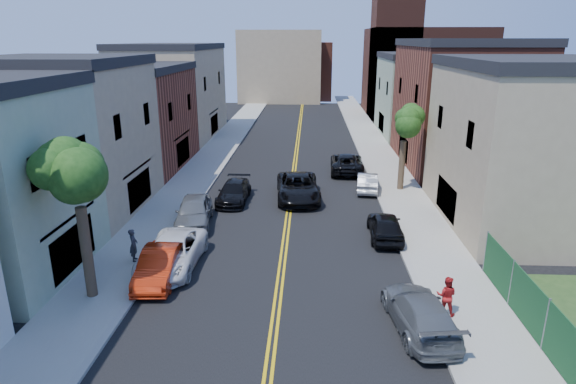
# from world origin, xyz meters

# --- Properties ---
(sidewalk_left) EXTENTS (3.20, 100.00, 0.15)m
(sidewalk_left) POSITION_xyz_m (-7.90, 40.00, 0.07)
(sidewalk_left) COLOR gray
(sidewalk_left) RESTS_ON ground
(sidewalk_right) EXTENTS (3.20, 100.00, 0.15)m
(sidewalk_right) POSITION_xyz_m (7.90, 40.00, 0.07)
(sidewalk_right) COLOR gray
(sidewalk_right) RESTS_ON ground
(curb_left) EXTENTS (0.30, 100.00, 0.15)m
(curb_left) POSITION_xyz_m (-6.15, 40.00, 0.07)
(curb_left) COLOR gray
(curb_left) RESTS_ON ground
(curb_right) EXTENTS (0.30, 100.00, 0.15)m
(curb_right) POSITION_xyz_m (6.15, 40.00, 0.07)
(curb_right) COLOR gray
(curb_right) RESTS_ON ground
(bldg_left_tan_near) EXTENTS (9.00, 10.00, 9.00)m
(bldg_left_tan_near) POSITION_xyz_m (-14.00, 25.00, 4.50)
(bldg_left_tan_near) COLOR #998466
(bldg_left_tan_near) RESTS_ON ground
(bldg_left_brick) EXTENTS (9.00, 12.00, 8.00)m
(bldg_left_brick) POSITION_xyz_m (-14.00, 36.00, 4.00)
(bldg_left_brick) COLOR brown
(bldg_left_brick) RESTS_ON ground
(bldg_left_tan_far) EXTENTS (9.00, 16.00, 9.50)m
(bldg_left_tan_far) POSITION_xyz_m (-14.00, 50.00, 4.75)
(bldg_left_tan_far) COLOR #998466
(bldg_left_tan_far) RESTS_ON ground
(bldg_right_tan) EXTENTS (9.00, 12.00, 9.00)m
(bldg_right_tan) POSITION_xyz_m (14.00, 24.00, 4.50)
(bldg_right_tan) COLOR #998466
(bldg_right_tan) RESTS_ON ground
(bldg_right_brick) EXTENTS (9.00, 14.00, 10.00)m
(bldg_right_brick) POSITION_xyz_m (14.00, 38.00, 5.00)
(bldg_right_brick) COLOR brown
(bldg_right_brick) RESTS_ON ground
(bldg_right_palegrn) EXTENTS (9.00, 12.00, 8.50)m
(bldg_right_palegrn) POSITION_xyz_m (14.00, 52.00, 4.25)
(bldg_right_palegrn) COLOR gray
(bldg_right_palegrn) RESTS_ON ground
(church) EXTENTS (16.20, 14.20, 22.60)m
(church) POSITION_xyz_m (16.33, 67.07, 7.24)
(church) COLOR #4C2319
(church) RESTS_ON ground
(backdrop_left) EXTENTS (14.00, 8.00, 12.00)m
(backdrop_left) POSITION_xyz_m (-4.00, 82.00, 6.00)
(backdrop_left) COLOR #998466
(backdrop_left) RESTS_ON ground
(backdrop_center) EXTENTS (10.00, 8.00, 10.00)m
(backdrop_center) POSITION_xyz_m (0.00, 86.00, 5.00)
(backdrop_center) COLOR brown
(backdrop_center) RESTS_ON ground
(fence_right) EXTENTS (0.04, 15.00, 1.90)m
(fence_right) POSITION_xyz_m (9.50, 9.50, 1.10)
(fence_right) COLOR #143F1E
(fence_right) RESTS_ON sidewalk_right
(tree_left_mid) EXTENTS (5.20, 5.20, 9.29)m
(tree_left_mid) POSITION_xyz_m (-7.88, 14.01, 6.58)
(tree_left_mid) COLOR #392E1C
(tree_left_mid) RESTS_ON sidewalk_left
(tree_right_far) EXTENTS (4.40, 4.40, 8.03)m
(tree_right_far) POSITION_xyz_m (7.92, 30.01, 5.76)
(tree_right_far) COLOR #392E1C
(tree_right_far) RESTS_ON sidewalk_right
(red_sedan) EXTENTS (1.81, 4.51, 1.46)m
(red_sedan) POSITION_xyz_m (-5.50, 15.73, 0.73)
(red_sedan) COLOR red
(red_sedan) RESTS_ON ground
(white_pickup) EXTENTS (2.62, 5.48, 1.51)m
(white_pickup) POSITION_xyz_m (-5.28, 17.03, 0.75)
(white_pickup) COLOR silver
(white_pickup) RESTS_ON ground
(grey_car_left) EXTENTS (2.61, 5.17, 1.69)m
(grey_car_left) POSITION_xyz_m (-5.50, 22.60, 0.84)
(grey_car_left) COLOR #595C60
(grey_car_left) RESTS_ON ground
(black_car_left) EXTENTS (2.03, 4.75, 1.37)m
(black_car_left) POSITION_xyz_m (-3.81, 27.00, 0.68)
(black_car_left) COLOR black
(black_car_left) RESTS_ON ground
(grey_car_right) EXTENTS (2.58, 5.13, 1.43)m
(grey_car_right) POSITION_xyz_m (5.50, 12.30, 0.71)
(grey_car_right) COLOR #575A5E
(grey_car_right) RESTS_ON ground
(black_car_right) EXTENTS (1.85, 4.38, 1.48)m
(black_car_right) POSITION_xyz_m (5.50, 21.08, 0.74)
(black_car_right) COLOR black
(black_car_right) RESTS_ON ground
(silver_car_right) EXTENTS (1.83, 4.18, 1.34)m
(silver_car_right) POSITION_xyz_m (5.50, 29.88, 0.67)
(silver_car_right) COLOR #AFB1B7
(silver_car_right) RESTS_ON ground
(dark_car_right_far) EXTENTS (2.80, 5.73, 1.57)m
(dark_car_right_far) POSITION_xyz_m (4.37, 35.03, 0.78)
(dark_car_right_far) COLOR black
(dark_car_right_far) RESTS_ON ground
(black_suv_lane) EXTENTS (3.27, 6.30, 1.70)m
(black_suv_lane) POSITION_xyz_m (0.51, 27.72, 0.85)
(black_suv_lane) COLOR black
(black_suv_lane) RESTS_ON ground
(pedestrian_left) EXTENTS (0.51, 0.67, 1.64)m
(pedestrian_left) POSITION_xyz_m (-7.25, 17.38, 0.97)
(pedestrian_left) COLOR #26272E
(pedestrian_left) RESTS_ON sidewalk_left
(pedestrian_right) EXTENTS (0.93, 0.82, 1.61)m
(pedestrian_right) POSITION_xyz_m (6.70, 13.16, 0.96)
(pedestrian_right) COLOR #AB1A1B
(pedestrian_right) RESTS_ON sidewalk_right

